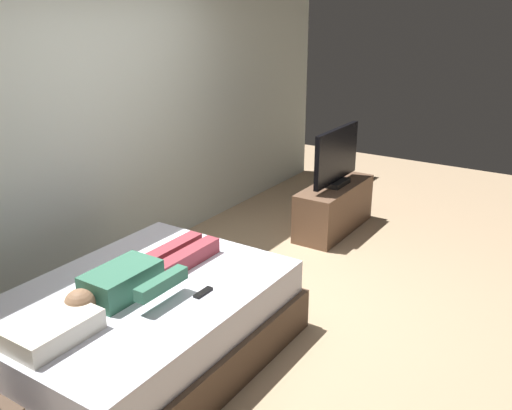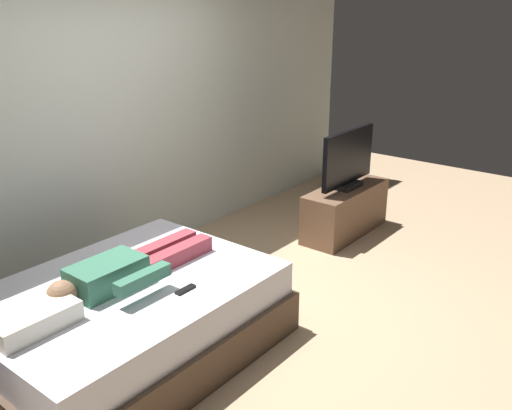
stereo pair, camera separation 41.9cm
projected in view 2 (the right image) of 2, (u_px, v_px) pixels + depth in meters
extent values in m
plane|color=tan|center=(259.00, 317.00, 4.28)|extent=(10.00, 10.00, 0.00)
cube|color=silver|center=(142.00, 104.00, 5.07)|extent=(6.40, 0.10, 2.80)
cube|color=brown|center=(129.00, 335.00, 3.79)|extent=(1.96, 1.45, 0.30)
cube|color=white|center=(126.00, 299.00, 3.69)|extent=(1.88, 1.37, 0.24)
cube|color=silver|center=(30.00, 317.00, 3.15)|extent=(0.48, 0.34, 0.12)
cube|color=#387056|center=(107.00, 275.00, 3.57)|extent=(0.48, 0.28, 0.18)
sphere|color=#936B4C|center=(62.00, 295.00, 3.33)|extent=(0.18, 0.18, 0.18)
cube|color=#993842|center=(177.00, 255.00, 3.93)|extent=(0.60, 0.11, 0.11)
cube|color=#993842|center=(162.00, 249.00, 4.02)|extent=(0.60, 0.11, 0.11)
cube|color=#387056|center=(143.00, 279.00, 3.43)|extent=(0.40, 0.08, 0.08)
cube|color=black|center=(185.00, 290.00, 3.56)|extent=(0.15, 0.04, 0.02)
cube|color=brown|center=(345.00, 210.00, 5.75)|extent=(1.10, 0.40, 0.50)
cube|color=black|center=(347.00, 185.00, 5.65)|extent=(0.32, 0.20, 0.05)
cube|color=black|center=(348.00, 157.00, 5.55)|extent=(0.88, 0.05, 0.54)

